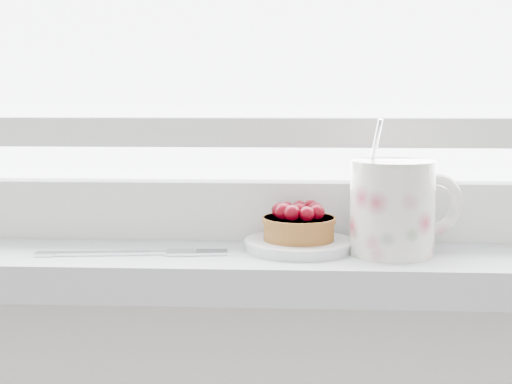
# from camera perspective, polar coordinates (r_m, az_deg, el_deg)

# --- Properties ---
(saucer) EXTENTS (0.12, 0.12, 0.01)m
(saucer) POSITION_cam_1_polar(r_m,az_deg,el_deg) (0.81, 3.43, -4.24)
(saucer) COLOR white
(saucer) RESTS_ON windowsill
(raspberry_tart) EXTENTS (0.08, 0.08, 0.04)m
(raspberry_tart) POSITION_cam_1_polar(r_m,az_deg,el_deg) (0.81, 3.45, -2.51)
(raspberry_tart) COLOR brown
(raspberry_tart) RESTS_ON saucer
(floral_mug) EXTENTS (0.14, 0.12, 0.15)m
(floral_mug) POSITION_cam_1_polar(r_m,az_deg,el_deg) (0.80, 11.08, -1.07)
(floral_mug) COLOR silver
(floral_mug) RESTS_ON windowsill
(fork) EXTENTS (0.21, 0.04, 0.00)m
(fork) POSITION_cam_1_polar(r_m,az_deg,el_deg) (0.80, -9.96, -4.82)
(fork) COLOR silver
(fork) RESTS_ON windowsill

